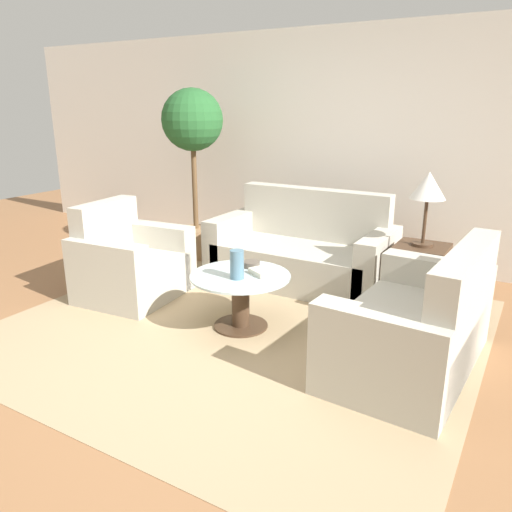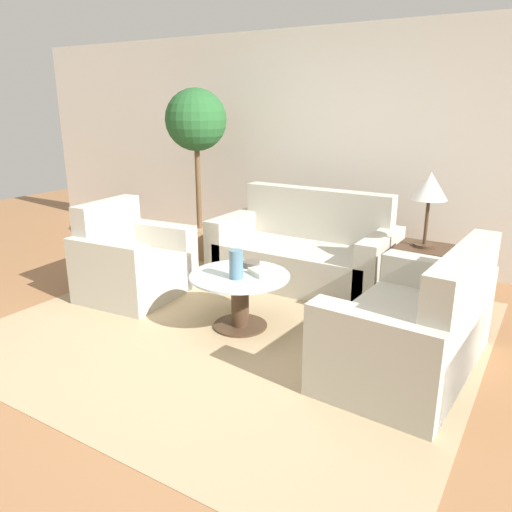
{
  "view_description": "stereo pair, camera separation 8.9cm",
  "coord_description": "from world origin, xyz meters",
  "px_view_note": "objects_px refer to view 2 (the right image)",
  "views": [
    {
      "loc": [
        2.02,
        -2.6,
        1.79
      ],
      "look_at": [
        -0.01,
        0.85,
        0.55
      ],
      "focal_mm": 35.0,
      "sensor_mm": 36.0,
      "label": 1
    },
    {
      "loc": [
        2.1,
        -2.56,
        1.79
      ],
      "look_at": [
        -0.01,
        0.85,
        0.55
      ],
      "focal_mm": 35.0,
      "sensor_mm": 36.0,
      "label": 2
    }
  ],
  "objects_px": {
    "coffee_table": "(240,294)",
    "table_lamp": "(430,189)",
    "sofa_main": "(305,254)",
    "loveseat": "(418,332)",
    "vase": "(236,264)",
    "bowl": "(251,264)",
    "potted_plant": "(197,140)",
    "book_stack": "(260,272)",
    "armchair": "(131,265)"
  },
  "relations": [
    {
      "from": "potted_plant",
      "to": "vase",
      "type": "relative_size",
      "value": 8.38
    },
    {
      "from": "vase",
      "to": "bowl",
      "type": "height_order",
      "value": "vase"
    },
    {
      "from": "armchair",
      "to": "book_stack",
      "type": "distance_m",
      "value": 1.46
    },
    {
      "from": "sofa_main",
      "to": "bowl",
      "type": "bearing_deg",
      "value": -89.08
    },
    {
      "from": "table_lamp",
      "to": "vase",
      "type": "distance_m",
      "value": 1.74
    },
    {
      "from": "loveseat",
      "to": "potted_plant",
      "type": "height_order",
      "value": "potted_plant"
    },
    {
      "from": "sofa_main",
      "to": "table_lamp",
      "type": "height_order",
      "value": "table_lamp"
    },
    {
      "from": "potted_plant",
      "to": "vase",
      "type": "xyz_separation_m",
      "value": [
        1.53,
        -1.5,
        -0.8
      ]
    },
    {
      "from": "loveseat",
      "to": "table_lamp",
      "type": "relative_size",
      "value": 2.33
    },
    {
      "from": "coffee_table",
      "to": "potted_plant",
      "type": "height_order",
      "value": "potted_plant"
    },
    {
      "from": "bowl",
      "to": "potted_plant",
      "type": "bearing_deg",
      "value": 141.07
    },
    {
      "from": "sofa_main",
      "to": "book_stack",
      "type": "distance_m",
      "value": 1.23
    },
    {
      "from": "loveseat",
      "to": "table_lamp",
      "type": "xyz_separation_m",
      "value": [
        -0.25,
        1.07,
        0.81
      ]
    },
    {
      "from": "loveseat",
      "to": "potted_plant",
      "type": "bearing_deg",
      "value": -111.54
    },
    {
      "from": "potted_plant",
      "to": "bowl",
      "type": "height_order",
      "value": "potted_plant"
    },
    {
      "from": "book_stack",
      "to": "loveseat",
      "type": "bearing_deg",
      "value": 26.27
    },
    {
      "from": "coffee_table",
      "to": "potted_plant",
      "type": "distance_m",
      "value": 2.33
    },
    {
      "from": "armchair",
      "to": "table_lamp",
      "type": "height_order",
      "value": "table_lamp"
    },
    {
      "from": "armchair",
      "to": "table_lamp",
      "type": "xyz_separation_m",
      "value": [
        2.48,
        1.03,
        0.8
      ]
    },
    {
      "from": "bowl",
      "to": "book_stack",
      "type": "relative_size",
      "value": 0.64
    },
    {
      "from": "sofa_main",
      "to": "loveseat",
      "type": "height_order",
      "value": "sofa_main"
    },
    {
      "from": "loveseat",
      "to": "vase",
      "type": "bearing_deg",
      "value": -81.18
    },
    {
      "from": "book_stack",
      "to": "coffee_table",
      "type": "bearing_deg",
      "value": -122.34
    },
    {
      "from": "loveseat",
      "to": "table_lamp",
      "type": "bearing_deg",
      "value": -163.11
    },
    {
      "from": "sofa_main",
      "to": "potted_plant",
      "type": "relative_size",
      "value": 0.94
    },
    {
      "from": "coffee_table",
      "to": "book_stack",
      "type": "distance_m",
      "value": 0.25
    },
    {
      "from": "loveseat",
      "to": "bowl",
      "type": "height_order",
      "value": "loveseat"
    },
    {
      "from": "armchair",
      "to": "loveseat",
      "type": "relative_size",
      "value": 0.68
    },
    {
      "from": "vase",
      "to": "table_lamp",
      "type": "bearing_deg",
      "value": 46.25
    },
    {
      "from": "loveseat",
      "to": "potted_plant",
      "type": "relative_size",
      "value": 0.77
    },
    {
      "from": "loveseat",
      "to": "potted_plant",
      "type": "xyz_separation_m",
      "value": [
        -2.93,
        1.37,
        1.08
      ]
    },
    {
      "from": "armchair",
      "to": "potted_plant",
      "type": "distance_m",
      "value": 1.73
    },
    {
      "from": "coffee_table",
      "to": "vase",
      "type": "bearing_deg",
      "value": -74.55
    },
    {
      "from": "loveseat",
      "to": "bowl",
      "type": "relative_size",
      "value": 10.33
    },
    {
      "from": "loveseat",
      "to": "vase",
      "type": "distance_m",
      "value": 1.44
    },
    {
      "from": "coffee_table",
      "to": "table_lamp",
      "type": "bearing_deg",
      "value": 43.54
    },
    {
      "from": "potted_plant",
      "to": "loveseat",
      "type": "bearing_deg",
      "value": -24.97
    },
    {
      "from": "table_lamp",
      "to": "book_stack",
      "type": "xyz_separation_m",
      "value": [
        -1.03,
        -1.03,
        -0.62
      ]
    },
    {
      "from": "potted_plant",
      "to": "sofa_main",
      "type": "bearing_deg",
      "value": -4.91
    },
    {
      "from": "sofa_main",
      "to": "coffee_table",
      "type": "bearing_deg",
      "value": -88.08
    },
    {
      "from": "sofa_main",
      "to": "vase",
      "type": "bearing_deg",
      "value": -87.21
    },
    {
      "from": "coffee_table",
      "to": "bowl",
      "type": "relative_size",
      "value": 5.65
    },
    {
      "from": "loveseat",
      "to": "book_stack",
      "type": "distance_m",
      "value": 1.3
    },
    {
      "from": "sofa_main",
      "to": "potted_plant",
      "type": "distance_m",
      "value": 1.83
    },
    {
      "from": "armchair",
      "to": "bowl",
      "type": "xyz_separation_m",
      "value": [
        1.29,
        0.14,
        0.19
      ]
    },
    {
      "from": "potted_plant",
      "to": "vase",
      "type": "distance_m",
      "value": 2.29
    },
    {
      "from": "sofa_main",
      "to": "book_stack",
      "type": "height_order",
      "value": "sofa_main"
    },
    {
      "from": "armchair",
      "to": "table_lamp",
      "type": "relative_size",
      "value": 1.58
    },
    {
      "from": "armchair",
      "to": "loveseat",
      "type": "distance_m",
      "value": 2.74
    },
    {
      "from": "sofa_main",
      "to": "potted_plant",
      "type": "bearing_deg",
      "value": 175.09
    }
  ]
}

